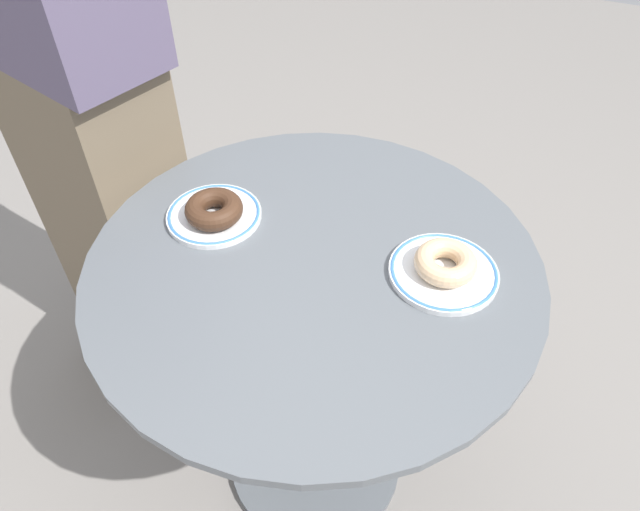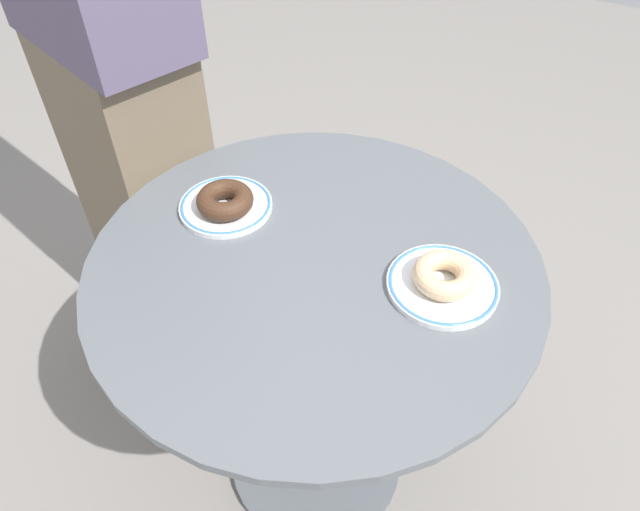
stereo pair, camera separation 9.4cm
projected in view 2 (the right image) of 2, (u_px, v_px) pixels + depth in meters
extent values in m
cube|color=gray|center=(316.00, 460.00, 1.49)|extent=(7.00, 7.00, 0.02)
cylinder|color=#565B60|center=(314.00, 262.00, 0.97)|extent=(0.77, 0.77, 0.02)
cylinder|color=#565B60|center=(315.00, 379.00, 1.22)|extent=(0.06, 0.06, 0.69)
cylinder|color=#565B60|center=(316.00, 456.00, 1.47)|extent=(0.43, 0.43, 0.03)
cylinder|color=white|center=(226.00, 206.00, 1.05)|extent=(0.17, 0.17, 0.01)
torus|color=#3D75BC|center=(226.00, 205.00, 1.05)|extent=(0.17, 0.17, 0.01)
cylinder|color=white|center=(442.00, 285.00, 0.91)|extent=(0.18, 0.18, 0.01)
torus|color=#3D75BC|center=(443.00, 284.00, 0.91)|extent=(0.17, 0.17, 0.01)
torus|color=#422819|center=(225.00, 200.00, 1.03)|extent=(0.14, 0.14, 0.04)
torus|color=#E0B789|center=(445.00, 275.00, 0.90)|extent=(0.13, 0.13, 0.03)
cube|color=brown|center=(151.00, 211.00, 1.48)|extent=(0.39, 0.30, 0.90)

